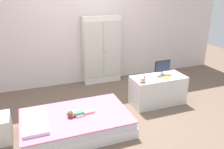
# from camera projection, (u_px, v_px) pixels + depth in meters

# --- Properties ---
(ground_plane) EXTENTS (10.00, 10.00, 0.02)m
(ground_plane) POSITION_uv_depth(u_px,v_px,m) (112.00, 115.00, 3.77)
(ground_plane) COLOR brown
(back_wall) EXTENTS (6.40, 0.05, 2.70)m
(back_wall) POSITION_uv_depth(u_px,v_px,m) (84.00, 18.00, 4.67)
(back_wall) COLOR silver
(back_wall) RESTS_ON ground_plane
(bed) EXTENTS (1.50, 0.96, 0.26)m
(bed) POSITION_uv_depth(u_px,v_px,m) (76.00, 123.00, 3.31)
(bed) COLOR white
(bed) RESTS_ON ground_plane
(pillow) EXTENTS (0.32, 0.69, 0.05)m
(pillow) POSITION_uv_depth(u_px,v_px,m) (34.00, 121.00, 3.07)
(pillow) COLOR silver
(pillow) RESTS_ON bed
(doll) EXTENTS (0.39, 0.14, 0.10)m
(doll) POSITION_uv_depth(u_px,v_px,m) (76.00, 114.00, 3.23)
(doll) COLOR #4CA375
(doll) RESTS_ON bed
(wardrobe) EXTENTS (0.78, 0.25, 1.40)m
(wardrobe) POSITION_uv_depth(u_px,v_px,m) (102.00, 50.00, 4.86)
(wardrobe) COLOR white
(wardrobe) RESTS_ON ground_plane
(tv_stand) EXTENTS (0.93, 0.44, 0.50)m
(tv_stand) POSITION_uv_depth(u_px,v_px,m) (158.00, 90.00, 4.07)
(tv_stand) COLOR silver
(tv_stand) RESTS_ON ground_plane
(tv_monitor) EXTENTS (0.29, 0.10, 0.26)m
(tv_monitor) POSITION_uv_depth(u_px,v_px,m) (163.00, 67.00, 4.03)
(tv_monitor) COLOR #99999E
(tv_monitor) RESTS_ON tv_stand
(rocking_horse_toy) EXTENTS (0.10, 0.04, 0.12)m
(rocking_horse_toy) POSITION_uv_depth(u_px,v_px,m) (143.00, 79.00, 3.72)
(rocking_horse_toy) COLOR #8E6642
(rocking_horse_toy) RESTS_ON tv_stand
(book_yellow) EXTENTS (0.12, 0.10, 0.01)m
(book_yellow) POSITION_uv_depth(u_px,v_px,m) (165.00, 78.00, 3.92)
(book_yellow) COLOR gold
(book_yellow) RESTS_ON tv_stand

